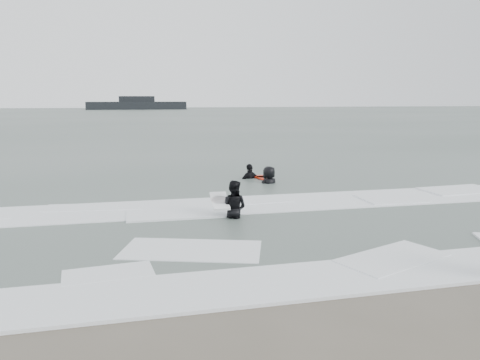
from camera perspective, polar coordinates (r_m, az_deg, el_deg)
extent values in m
plane|color=brown|center=(10.11, 6.28, -11.03)|extent=(320.00, 320.00, 0.00)
plane|color=#47544C|center=(89.04, -10.64, 7.59)|extent=(320.00, 320.00, 0.00)
imported|color=black|center=(14.21, -0.79, -4.74)|extent=(1.06, 1.00, 1.73)
imported|color=black|center=(20.93, 1.22, 0.07)|extent=(1.18, 0.81, 1.85)
imported|color=black|center=(19.81, 3.56, -0.52)|extent=(1.10, 0.93, 1.92)
cube|color=white|center=(9.57, 7.47, -12.08)|extent=(30.03, 2.32, 0.07)
cube|color=white|center=(15.65, -0.80, -3.18)|extent=(30.00, 2.60, 0.09)
cube|color=black|center=(143.78, -12.45, 8.85)|extent=(28.86, 5.15, 2.27)
cube|color=black|center=(143.76, -12.48, 9.63)|extent=(10.31, 3.09, 1.65)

